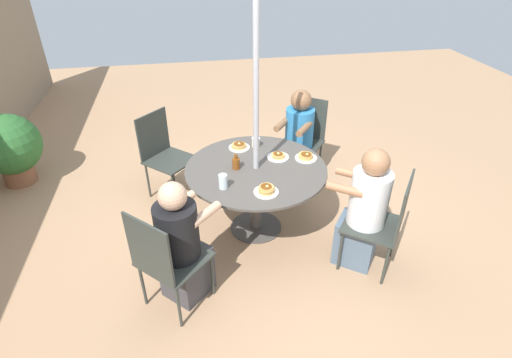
# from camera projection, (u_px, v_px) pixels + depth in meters

# --- Properties ---
(ground_plane) EXTENTS (12.00, 12.00, 0.00)m
(ground_plane) POSITION_uv_depth(u_px,v_px,m) (256.00, 227.00, 4.05)
(ground_plane) COLOR tan
(patio_table) EXTENTS (1.31, 1.31, 0.71)m
(patio_table) POSITION_uv_depth(u_px,v_px,m) (256.00, 179.00, 3.74)
(patio_table) COLOR #4C4742
(patio_table) RESTS_ON ground
(umbrella_pole) EXTENTS (0.05, 0.05, 2.30)m
(umbrella_pole) POSITION_uv_depth(u_px,v_px,m) (256.00, 123.00, 3.44)
(umbrella_pole) COLOR #ADADB2
(umbrella_pole) RESTS_ON ground
(patio_chair_north) EXTENTS (0.64, 0.64, 0.94)m
(patio_chair_north) POSITION_uv_depth(u_px,v_px,m) (304.00, 134.00, 4.67)
(patio_chair_north) COLOR #333833
(patio_chair_north) RESTS_ON ground
(diner_north) EXTENTS (0.56, 0.53, 1.11)m
(diner_north) POSITION_uv_depth(u_px,v_px,m) (298.00, 141.00, 4.54)
(diner_north) COLOR beige
(diner_north) RESTS_ON ground
(patio_chair_east) EXTENTS (0.64, 0.64, 0.94)m
(patio_chair_east) POSITION_uv_depth(u_px,v_px,m) (163.00, 151.00, 4.32)
(patio_chair_east) COLOR #333833
(patio_chair_east) RESTS_ON ground
(patio_chair_south) EXTENTS (0.64, 0.64, 0.94)m
(patio_chair_south) POSITION_uv_depth(u_px,v_px,m) (164.00, 258.00, 2.93)
(patio_chair_south) COLOR #333833
(patio_chair_south) RESTS_ON ground
(diner_south) EXTENTS (0.54, 0.54, 1.09)m
(diner_south) POSITION_uv_depth(u_px,v_px,m) (182.00, 246.00, 3.07)
(diner_south) COLOR #3D3D42
(diner_south) RESTS_ON ground
(patio_chair_west) EXTENTS (0.63, 0.63, 0.94)m
(patio_chair_west) POSITION_uv_depth(u_px,v_px,m) (385.00, 219.00, 3.32)
(patio_chair_west) COLOR #333833
(patio_chair_west) RESTS_ON ground
(diner_west) EXTENTS (0.52, 0.55, 1.15)m
(diner_west) POSITION_uv_depth(u_px,v_px,m) (363.00, 213.00, 3.38)
(diner_west) COLOR slate
(diner_west) RESTS_ON ground
(pancake_plate_a) EXTENTS (0.21, 0.21, 0.06)m
(pancake_plate_a) POSITION_uv_depth(u_px,v_px,m) (306.00, 157.00, 3.81)
(pancake_plate_a) COLOR white
(pancake_plate_a) RESTS_ON patio_table
(pancake_plate_b) EXTENTS (0.21, 0.21, 0.06)m
(pancake_plate_b) POSITION_uv_depth(u_px,v_px,m) (239.00, 146.00, 3.99)
(pancake_plate_b) COLOR white
(pancake_plate_b) RESTS_ON patio_table
(pancake_plate_c) EXTENTS (0.21, 0.21, 0.07)m
(pancake_plate_c) POSITION_uv_depth(u_px,v_px,m) (266.00, 190.00, 3.32)
(pancake_plate_c) COLOR white
(pancake_plate_c) RESTS_ON patio_table
(pancake_plate_d) EXTENTS (0.21, 0.21, 0.05)m
(pancake_plate_d) POSITION_uv_depth(u_px,v_px,m) (278.00, 156.00, 3.83)
(pancake_plate_d) COLOR white
(pancake_plate_d) RESTS_ON patio_table
(syrup_bottle) EXTENTS (0.09, 0.07, 0.15)m
(syrup_bottle) POSITION_uv_depth(u_px,v_px,m) (236.00, 163.00, 3.63)
(syrup_bottle) COLOR brown
(syrup_bottle) RESTS_ON patio_table
(coffee_cup) EXTENTS (0.08, 0.08, 0.09)m
(coffee_cup) POSITION_uv_depth(u_px,v_px,m) (256.00, 142.00, 4.00)
(coffee_cup) COLOR beige
(coffee_cup) RESTS_ON patio_table
(drinking_glass_a) EXTENTS (0.07, 0.07, 0.13)m
(drinking_glass_a) POSITION_uv_depth(u_px,v_px,m) (223.00, 182.00, 3.36)
(drinking_glass_a) COLOR silver
(drinking_glass_a) RESTS_ON patio_table
(potted_shrub) EXTENTS (0.69, 0.69, 0.85)m
(potted_shrub) POSITION_uv_depth(u_px,v_px,m) (10.00, 147.00, 4.53)
(potted_shrub) COLOR brown
(potted_shrub) RESTS_ON ground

